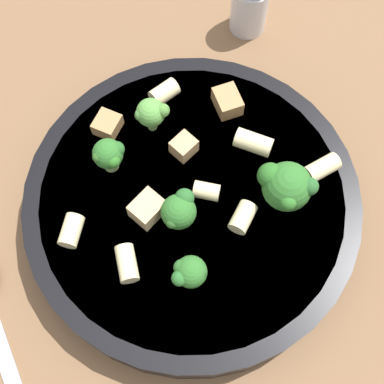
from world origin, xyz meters
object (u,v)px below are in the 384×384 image
rigatoni_1 (253,142)px  chicken_chunk_1 (107,125)px  rigatoni_2 (71,231)px  broccoli_floret_2 (109,155)px  rigatoni_5 (127,263)px  rigatoni_0 (241,221)px  broccoli_floret_3 (151,113)px  rigatoni_4 (164,92)px  pasta_bowl (192,204)px  broccoli_floret_4 (190,273)px  chicken_chunk_0 (227,101)px  chicken_chunk_3 (184,147)px  rigatoni_6 (206,191)px  broccoli_floret_1 (181,211)px  chicken_chunk_2 (147,209)px  broccoli_floret_0 (286,186)px  rigatoni_3 (322,168)px

rigatoni_1 → chicken_chunk_1: 0.12m
rigatoni_2 → broccoli_floret_2: bearing=-178.0°
broccoli_floret_2 → rigatoni_5: broccoli_floret_2 is taller
rigatoni_0 → chicken_chunk_1: rigatoni_0 is taller
broccoli_floret_3 → rigatoni_4: 0.03m
pasta_bowl → broccoli_floret_4: broccoli_floret_4 is taller
rigatoni_5 → chicken_chunk_1: (-0.09, -0.07, -0.00)m
rigatoni_1 → rigatoni_5: rigatoni_1 is taller
rigatoni_5 → chicken_chunk_0: bearing=178.0°
broccoli_floret_2 → chicken_chunk_3: (-0.04, 0.04, -0.01)m
chicken_chunk_3 → rigatoni_6: bearing=52.0°
broccoli_floret_1 → chicken_chunk_2: 0.03m
broccoli_floret_1 → broccoli_floret_0: bearing=129.9°
broccoli_floret_1 → broccoli_floret_4: broccoli_floret_4 is taller
rigatoni_3 → chicken_chunk_3: (0.03, -0.11, 0.00)m
rigatoni_4 → rigatoni_6: (0.06, 0.07, -0.00)m
broccoli_floret_2 → rigatoni_2: (0.06, 0.00, -0.01)m
rigatoni_4 → chicken_chunk_1: bearing=-29.6°
broccoli_floret_1 → rigatoni_4: broccoli_floret_1 is taller
broccoli_floret_4 → rigatoni_3: broccoli_floret_4 is taller
broccoli_floret_1 → broccoli_floret_3: bearing=-136.4°
rigatoni_0 → rigatoni_3: bearing=151.2°
rigatoni_2 → chicken_chunk_2: (-0.04, 0.04, 0.00)m
rigatoni_4 → broccoli_floret_4: bearing=34.9°
pasta_bowl → chicken_chunk_2: 0.04m
rigatoni_2 → chicken_chunk_3: size_ratio=1.32×
rigatoni_0 → rigatoni_1: bearing=-163.4°
broccoli_floret_0 → rigatoni_0: broccoli_floret_0 is taller
rigatoni_5 → chicken_chunk_2: chicken_chunk_2 is taller
rigatoni_4 → pasta_bowl: bearing=41.3°
rigatoni_2 → chicken_chunk_3: same height
broccoli_floret_0 → rigatoni_6: (0.02, -0.05, -0.02)m
rigatoni_3 → rigatoni_5: 0.17m
broccoli_floret_3 → rigatoni_2: 0.11m
broccoli_floret_0 → chicken_chunk_0: broccoli_floret_0 is taller
rigatoni_6 → pasta_bowl: bearing=-51.3°
broccoli_floret_0 → chicken_chunk_3: 0.09m
rigatoni_3 → rigatoni_5: bearing=-35.6°
rigatoni_0 → rigatoni_1: 0.07m
chicken_chunk_3 → pasta_bowl: bearing=36.3°
broccoli_floret_1 → broccoli_floret_4: size_ratio=0.92×
rigatoni_1 → rigatoni_2: 0.16m
chicken_chunk_2 → rigatoni_0: bearing=109.6°
rigatoni_3 → rigatoni_6: size_ratio=1.37×
chicken_chunk_3 → rigatoni_1: bearing=120.7°
broccoli_floret_2 → rigatoni_5: 0.09m
broccoli_floret_3 → chicken_chunk_2: (0.07, 0.03, -0.01)m
rigatoni_2 → rigatoni_5: bearing=86.7°
broccoli_floret_2 → broccoli_floret_3: size_ratio=0.99×
broccoli_floret_2 → rigatoni_3: (-0.07, 0.15, -0.01)m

